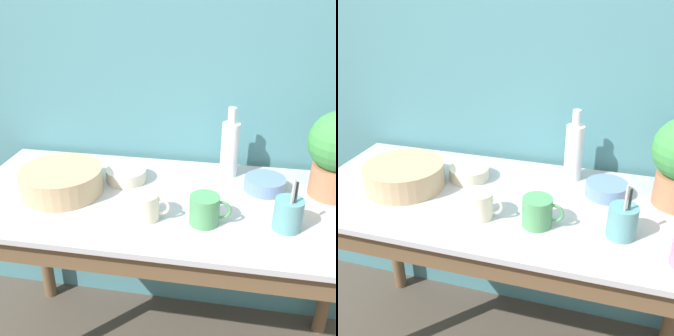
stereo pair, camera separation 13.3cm
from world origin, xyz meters
TOP-DOWN VIEW (x-y plane):
  - wall_back at (0.00, 0.70)m, footprint 6.00×0.05m
  - counter_table at (0.00, 0.30)m, footprint 1.46×0.64m
  - bowl_wash_large at (-0.39, 0.31)m, footprint 0.29×0.29m
  - bottle_tall at (0.20, 0.55)m, footprint 0.07×0.07m
  - mug_cream at (-0.05, 0.19)m, footprint 0.13×0.09m
  - mug_green at (0.14, 0.19)m, footprint 0.13×0.09m
  - bowl_small_cream at (-0.18, 0.43)m, footprint 0.15×0.15m
  - bowl_small_blue at (0.34, 0.44)m, footprint 0.15×0.15m
  - utensil_cup at (0.39, 0.21)m, footprint 0.09×0.09m

SIDE VIEW (x-z plane):
  - counter_table at x=0.00m, z-range 0.25..1.07m
  - bowl_small_cream at x=-0.18m, z-range 0.81..0.86m
  - bowl_small_blue at x=0.34m, z-range 0.81..0.86m
  - mug_cream at x=-0.05m, z-range 0.81..0.90m
  - bowl_wash_large at x=-0.39m, z-range 0.81..0.90m
  - mug_green at x=0.14m, z-range 0.81..0.91m
  - utensil_cup at x=0.39m, z-range 0.77..0.96m
  - bottle_tall at x=0.20m, z-range 0.79..1.06m
  - wall_back at x=0.00m, z-range 0.00..2.40m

